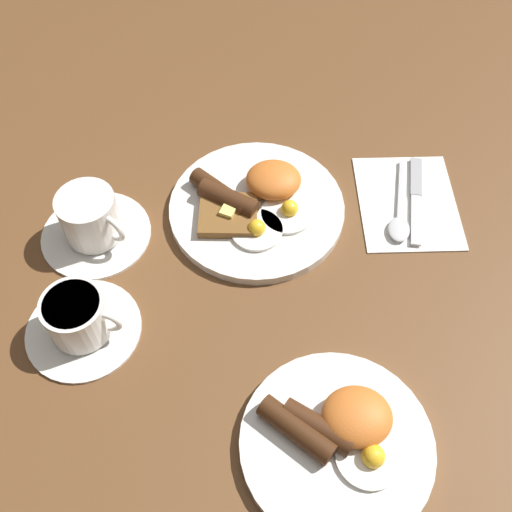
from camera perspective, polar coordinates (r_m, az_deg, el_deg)
ground_plane at (r=0.90m, az=0.20°, el=4.24°), size 3.00×3.00×0.00m
breakfast_plate_near at (r=0.89m, az=0.08°, el=4.95°), size 0.26×0.26×0.05m
breakfast_plate_far at (r=0.73m, az=8.03°, el=-16.78°), size 0.23×0.23×0.05m
teacup_near at (r=0.87m, az=-15.22°, el=3.20°), size 0.16×0.16×0.08m
teacup_far at (r=0.80m, az=-16.33°, el=-5.86°), size 0.15×0.15×0.07m
napkin at (r=0.94m, az=14.35°, el=5.02°), size 0.15×0.19×0.01m
knife at (r=0.94m, az=15.12°, el=5.64°), size 0.04×0.17×0.01m
spoon at (r=0.90m, az=13.62°, el=3.36°), size 0.05×0.16×0.01m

